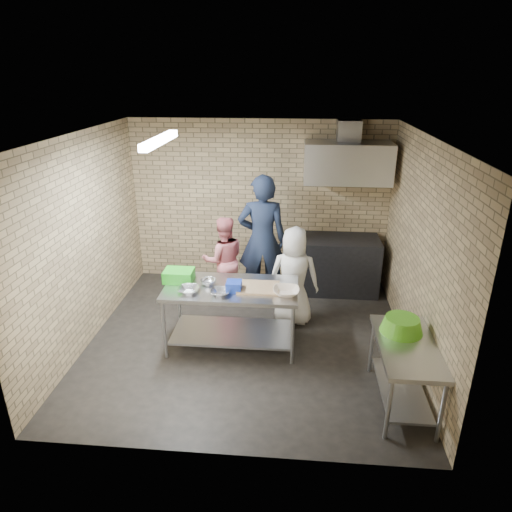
{
  "coord_description": "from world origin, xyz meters",
  "views": [
    {
      "loc": [
        0.58,
        -5.26,
        3.4
      ],
      "look_at": [
        0.1,
        0.2,
        1.15
      ],
      "focal_mm": 32.01,
      "sensor_mm": 36.0,
      "label": 1
    }
  ],
  "objects": [
    {
      "name": "woman_pink",
      "position": [
        -0.48,
        1.12,
        0.69
      ],
      "size": [
        0.79,
        0.69,
        1.37
      ],
      "primitive_type": "imported",
      "rotation": [
        0.0,
        0.0,
        3.43
      ],
      "color": "pink",
      "rests_on": "floor"
    },
    {
      "name": "right_wall",
      "position": [
        2.1,
        0.0,
        1.35
      ],
      "size": [
        0.06,
        4.0,
        2.7
      ],
      "primitive_type": "cube",
      "color": "tan",
      "rests_on": "ground"
    },
    {
      "name": "mixing_bowl_b",
      "position": [
        -0.49,
        -0.06,
        0.88
      ],
      "size": [
        0.21,
        0.21,
        0.06
      ],
      "primitive_type": "imported",
      "rotation": [
        0.0,
        0.0,
        0.02
      ],
      "color": "silver",
      "rests_on": "prep_table"
    },
    {
      "name": "back_wall",
      "position": [
        0.0,
        2.0,
        1.35
      ],
      "size": [
        4.2,
        0.06,
        2.7
      ],
      "primitive_type": "cube",
      "color": "tan",
      "rests_on": "ground"
    },
    {
      "name": "range_hood",
      "position": [
        1.35,
        1.7,
        2.1
      ],
      "size": [
        1.3,
        0.6,
        0.6
      ],
      "primitive_type": "cube",
      "color": "silver",
      "rests_on": "back_wall"
    },
    {
      "name": "blue_tub",
      "position": [
        -0.14,
        -0.21,
        0.91
      ],
      "size": [
        0.19,
        0.19,
        0.12
      ],
      "primitive_type": "cube",
      "color": "#1736B3",
      "rests_on": "prep_table"
    },
    {
      "name": "ceramic_bowl",
      "position": [
        0.51,
        -0.26,
        0.89
      ],
      "size": [
        0.33,
        0.33,
        0.08
      ],
      "primitive_type": "imported",
      "rotation": [
        0.0,
        0.0,
        0.02
      ],
      "color": "beige",
      "rests_on": "prep_table"
    },
    {
      "name": "left_wall",
      "position": [
        -2.1,
        0.0,
        1.35
      ],
      "size": [
        0.06,
        4.0,
        2.7
      ],
      "primitive_type": "cube",
      "color": "tan",
      "rests_on": "ground"
    },
    {
      "name": "bottle_red",
      "position": [
        1.4,
        1.89,
        2.03
      ],
      "size": [
        0.07,
        0.07,
        0.18
      ],
      "primitive_type": "cylinder",
      "color": "#B22619",
      "rests_on": "wall_shelf"
    },
    {
      "name": "wall_shelf",
      "position": [
        1.65,
        1.89,
        1.92
      ],
      "size": [
        0.8,
        0.2,
        0.04
      ],
      "primitive_type": "cube",
      "color": "#3F2B19",
      "rests_on": "back_wall"
    },
    {
      "name": "mixing_bowl_c",
      "position": [
        -0.29,
        -0.33,
        0.88
      ],
      "size": [
        0.25,
        0.25,
        0.06
      ],
      "primitive_type": "imported",
      "rotation": [
        0.0,
        0.0,
        0.02
      ],
      "color": "#B5B8BD",
      "rests_on": "prep_table"
    },
    {
      "name": "cutting_board",
      "position": [
        0.16,
        -0.13,
        0.86
      ],
      "size": [
        0.52,
        0.39,
        0.03
      ],
      "primitive_type": "cube",
      "color": "tan",
      "rests_on": "prep_table"
    },
    {
      "name": "green_basin",
      "position": [
        1.78,
        -0.85,
        0.83
      ],
      "size": [
        0.46,
        0.46,
        0.17
      ],
      "primitive_type": null,
      "color": "#59C626",
      "rests_on": "side_counter"
    },
    {
      "name": "stove",
      "position": [
        1.35,
        1.65,
        0.45
      ],
      "size": [
        1.2,
        0.7,
        0.9
      ],
      "primitive_type": "cube",
      "color": "black",
      "rests_on": "floor"
    },
    {
      "name": "hood_duct",
      "position": [
        1.35,
        1.85,
        2.55
      ],
      "size": [
        0.35,
        0.3,
        0.3
      ],
      "primitive_type": "cube",
      "color": "#A5A8AD",
      "rests_on": "back_wall"
    },
    {
      "name": "floor",
      "position": [
        0.0,
        0.0,
        0.0
      ],
      "size": [
        4.2,
        4.2,
        0.0
      ],
      "primitive_type": "plane",
      "color": "black",
      "rests_on": "ground"
    },
    {
      "name": "mixing_bowl_a",
      "position": [
        -0.69,
        -0.31,
        0.88
      ],
      "size": [
        0.27,
        0.27,
        0.06
      ],
      "primitive_type": "imported",
      "rotation": [
        0.0,
        0.0,
        0.02
      ],
      "color": "silver",
      "rests_on": "prep_table"
    },
    {
      "name": "man_navy",
      "position": [
        0.11,
        1.18,
        1.01
      ],
      "size": [
        0.77,
        0.53,
        2.02
      ],
      "primitive_type": "imported",
      "rotation": [
        0.0,
        0.0,
        3.21
      ],
      "color": "black",
      "rests_on": "floor"
    },
    {
      "name": "side_counter",
      "position": [
        1.8,
        -1.1,
        0.38
      ],
      "size": [
        0.6,
        1.2,
        0.75
      ],
      "primitive_type": "cube",
      "color": "silver",
      "rests_on": "floor"
    },
    {
      "name": "fluorescent_fixture",
      "position": [
        -1.0,
        0.0,
        2.64
      ],
      "size": [
        0.1,
        1.25,
        0.08
      ],
      "primitive_type": "cube",
      "color": "white",
      "rests_on": "ceiling"
    },
    {
      "name": "front_wall",
      "position": [
        0.0,
        -2.0,
        1.35
      ],
      "size": [
        4.2,
        0.06,
        2.7
      ],
      "primitive_type": "cube",
      "color": "tan",
      "rests_on": "ground"
    },
    {
      "name": "green_crate",
      "position": [
        -0.89,
        0.01,
        0.92
      ],
      "size": [
        0.38,
        0.28,
        0.15
      ],
      "primitive_type": "cube",
      "color": "green",
      "rests_on": "prep_table"
    },
    {
      "name": "woman_white",
      "position": [
        0.6,
        0.55,
        0.72
      ],
      "size": [
        0.73,
        0.5,
        1.43
      ],
      "primitive_type": "imported",
      "rotation": [
        0.0,
        0.0,
        3.07
      ],
      "color": "white",
      "rests_on": "floor"
    },
    {
      "name": "ceiling",
      "position": [
        0.0,
        0.0,
        2.7
      ],
      "size": [
        4.2,
        4.2,
        0.0
      ],
      "primitive_type": "plane",
      "rotation": [
        3.14,
        0.0,
        0.0
      ],
      "color": "black",
      "rests_on": "ground"
    },
    {
      "name": "prep_table",
      "position": [
        -0.19,
        -0.11,
        0.42
      ],
      "size": [
        1.69,
        0.85,
        0.85
      ],
      "primitive_type": "cube",
      "color": "#B6B8BE",
      "rests_on": "floor"
    }
  ]
}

